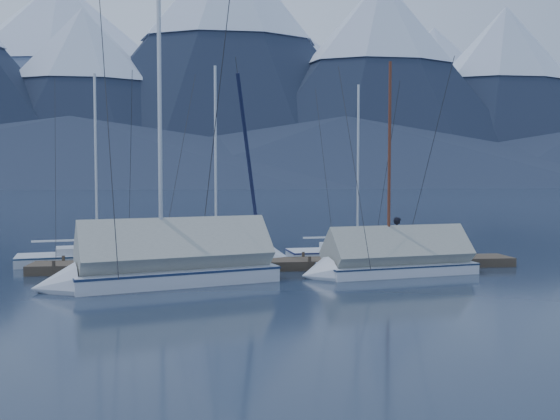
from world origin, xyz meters
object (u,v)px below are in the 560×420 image
object	(u,v)px
sailboat_covered_far	(157,268)
sailboat_open_mid	(227,259)
sailboat_covered_near	(385,263)
sailboat_open_right	(367,254)
person	(397,238)
sailboat_open_left	(109,259)

from	to	relation	value
sailboat_covered_far	sailboat_open_mid	bearing A→B (deg)	62.83
sailboat_covered_far	sailboat_covered_near	bearing A→B (deg)	7.24
sailboat_open_mid	sailboat_covered_near	distance (m)	6.54
sailboat_open_right	sailboat_covered_far	xyz separation A→B (m)	(-8.37, -5.39, 0.38)
sailboat_open_right	sailboat_covered_far	size ratio (longest dim) A/B	0.76
sailboat_covered_near	person	bearing A→B (deg)	58.92
sailboat_open_mid	sailboat_covered_far	world-z (taller)	sailboat_covered_far
sailboat_open_left	sailboat_covered_far	size ratio (longest dim) A/B	0.78
sailboat_open_left	sailboat_covered_near	world-z (taller)	sailboat_open_left
sailboat_open_left	person	world-z (taller)	sailboat_open_left
sailboat_covered_near	sailboat_covered_far	world-z (taller)	sailboat_covered_far
sailboat_open_mid	sailboat_open_right	bearing A→B (deg)	7.25
sailboat_covered_near	person	xyz separation A→B (m)	(0.99, 1.64, 0.72)
sailboat_covered_near	sailboat_open_right	bearing A→B (deg)	82.78
sailboat_covered_far	person	distance (m)	9.21
sailboat_covered_far	person	size ratio (longest dim) A/B	6.72
person	sailboat_open_right	bearing A→B (deg)	-10.25
sailboat_open_left	sailboat_open_right	world-z (taller)	sailboat_open_left
sailboat_open_mid	person	bearing A→B (deg)	-17.28
sailboat_open_left	sailboat_open_right	xyz separation A→B (m)	(10.71, 0.07, -0.00)
sailboat_open_mid	sailboat_open_right	size ratio (longest dim) A/B	1.07
sailboat_open_left	person	bearing A→B (deg)	-13.57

